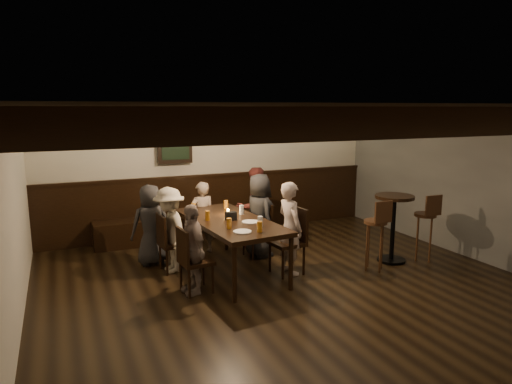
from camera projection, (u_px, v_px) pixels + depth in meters
name	position (u px, v px, depth m)	size (l,w,h in m)	color
room	(224.00, 189.00, 7.48)	(7.00, 7.00, 7.00)	black
dining_table	(230.00, 224.00, 6.59)	(1.14, 2.20, 0.79)	black
chair_left_near	(173.00, 254.00, 6.72)	(0.43, 0.43, 0.86)	black
chair_left_far	(195.00, 272.00, 5.95)	(0.43, 0.43, 0.87)	black
chair_right_near	(258.00, 240.00, 7.40)	(0.43, 0.43, 0.86)	black
chair_right_far	(288.00, 254.00, 6.63)	(0.48, 0.48, 0.96)	black
person_bench_left	(151.00, 225.00, 6.96)	(0.61, 0.40, 1.25)	#2A2A2D
person_bench_centre	(202.00, 217.00, 7.52)	(0.44, 0.29, 1.20)	gray
person_bench_right	(254.00, 208.00, 7.80)	(0.68, 0.53, 1.39)	#55201D
person_left_near	(170.00, 230.00, 6.64)	(0.81, 0.47, 1.26)	#BDB5A0
person_left_far	(192.00, 249.00, 5.87)	(0.69, 0.29, 1.18)	gray
person_right_near	(259.00, 215.00, 7.34)	(0.66, 0.43, 1.35)	black
person_right_far	(290.00, 228.00, 6.57)	(0.49, 0.32, 1.35)	#B19E96
pint_a	(193.00, 208.00, 7.04)	(0.07, 0.07, 0.14)	#BF7219
pint_b	(226.00, 205.00, 7.24)	(0.07, 0.07, 0.14)	#BF7219
pint_c	(207.00, 216.00, 6.51)	(0.07, 0.07, 0.14)	#BF7219
pint_d	(242.00, 210.00, 6.88)	(0.07, 0.07, 0.14)	silver
pint_e	(229.00, 223.00, 6.07)	(0.07, 0.07, 0.14)	#BF7219
pint_f	(260.00, 221.00, 6.19)	(0.07, 0.07, 0.14)	silver
pint_g	(260.00, 227.00, 5.90)	(0.07, 0.07, 0.14)	#BF7219
plate_near	(242.00, 232.00, 5.90)	(0.24, 0.24, 0.01)	white
plate_far	(250.00, 222.00, 6.41)	(0.24, 0.24, 0.01)	white
condiment_caddy	(231.00, 216.00, 6.53)	(0.15, 0.10, 0.12)	black
candle	(228.00, 213.00, 6.89)	(0.05, 0.05, 0.05)	beige
high_top_table	(393.00, 218.00, 7.06)	(0.60, 0.60, 1.06)	black
bar_stool_left	(375.00, 244.00, 6.74)	(0.34, 0.35, 1.07)	#3D1F13
bar_stool_right	(424.00, 236.00, 7.18)	(0.34, 0.35, 1.07)	#3D1F13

